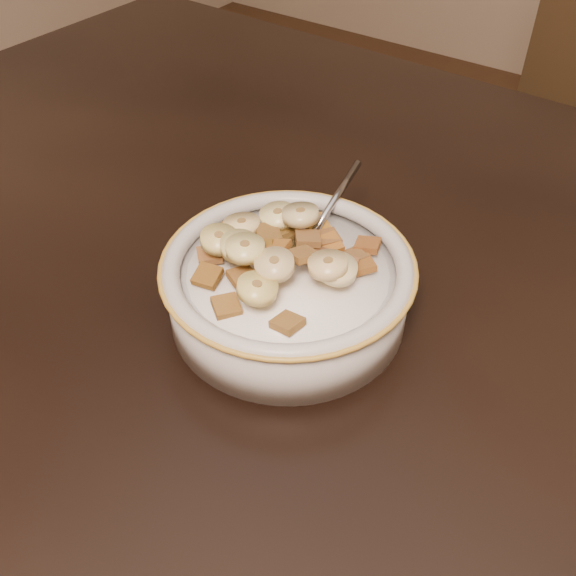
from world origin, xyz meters
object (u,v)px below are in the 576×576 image
Objects in this scene: table at (344,279)px; chair at (557,216)px; spoon at (305,246)px; cereal_bowl at (288,293)px.

table is 0.72m from chair.
spoon is at bearing -72.93° from chair.
spoon is at bearing 97.95° from cereal_bowl.
table is 6.97× the size of cereal_bowl.
chair is at bearing -104.88° from spoon.
chair is at bearing 83.70° from cereal_bowl.
cereal_bowl is at bearing -72.29° from chair.
spoon is (-0.09, -0.71, 0.35)m from chair.
spoon is at bearing -99.42° from table.
table is 0.09m from spoon.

